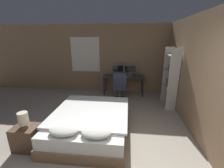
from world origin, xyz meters
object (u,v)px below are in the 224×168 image
Objects in this scene: office_chair at (120,89)px; bookshelf at (171,76)px; monitor_left at (118,69)px; desk at (124,78)px; computer_mouse at (131,77)px; nightstand at (27,138)px; bedside_lamp at (23,119)px; bed at (91,122)px; monitor_right at (130,69)px; keyboard at (124,77)px.

office_chair is 1.75m from bookshelf.
monitor_left is 0.45× the size of office_chair.
computer_mouse is (0.28, -0.18, 0.11)m from desk.
nightstand is 0.43m from bedside_lamp.
monitor_left reaches higher than desk.
bed is 1.29× the size of desk.
computer_mouse is (2.09, 3.16, 0.09)m from bedside_lamp.
computer_mouse is (0.52, -0.36, -0.21)m from monitor_left.
office_chair is (-0.35, -0.85, -0.55)m from monitor_right.
computer_mouse reaches higher than desk.
monitor_left is at bearing 98.98° from office_chair.
office_chair reaches higher than nightstand.
office_chair is (0.13, -0.85, -0.55)m from monitor_left.
desk is at bearing 147.20° from computer_mouse.
monitor_left is 6.67× the size of computer_mouse.
computer_mouse is at bearing 69.15° from bed.
bed is 2.77m from desk.
bedside_lamp is 3.18m from office_chair.
office_chair is at bearing 57.56° from nightstand.
bedside_lamp is (-1.14, -0.68, 0.41)m from bed.
bookshelf reaches higher than keyboard.
bookshelf is at bearing -9.65° from office_chair.
keyboard is (1.81, 3.16, 0.51)m from nightstand.
monitor_left is 1.00× the size of monitor_right.
bookshelf is (3.32, 2.40, 0.33)m from bedside_lamp.
office_chair is at bearing -99.41° from desk.
computer_mouse is at bearing 56.60° from bedside_lamp.
monitor_right is at bearing 67.29° from office_chair.
keyboard is at bearing -90.00° from desk.
nightstand is 3.17m from office_chair.
monitor_right is at bearing 72.16° from bed.
desk is 1.52× the size of office_chair.
monitor_right is 0.25× the size of bookshelf.
keyboard is at bearing 60.22° from nightstand.
bedside_lamp is 0.67× the size of monitor_left.
nightstand is 0.31× the size of desk.
monitor_left is (-0.24, 0.18, 0.32)m from desk.
monitor_left is at bearing 147.42° from bookshelf.
bed is 29.26× the size of computer_mouse.
bedside_lamp is (-0.00, 0.00, 0.43)m from nightstand.
office_chair is at bearing 74.32° from bed.
monitor_left is (0.43, 2.84, 0.72)m from bed.
desk is at bearing 61.55° from nightstand.
computer_mouse is (0.03, -0.36, -0.21)m from monitor_right.
monitor_right reaches higher than keyboard.
bed is 2.71m from computer_mouse.
desk is 1.82m from bookshelf.
desk is (1.81, 3.34, -0.02)m from bedside_lamp.
desk is 22.66× the size of computer_mouse.
computer_mouse is (0.28, 0.00, 0.01)m from keyboard.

